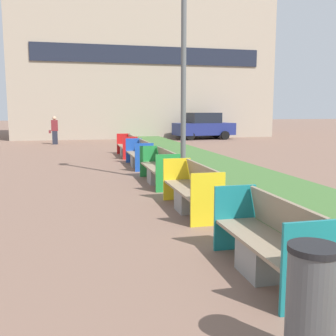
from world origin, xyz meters
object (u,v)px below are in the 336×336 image
at_px(litter_bin, 311,306).
at_px(parked_car_distant, 204,126).
at_px(bench_blue_frame, 140,156).
at_px(pedestrian_walking, 55,130).
at_px(bench_red_frame, 128,148).
at_px(bench_teal_frame, 268,246).
at_px(street_lamp_post, 184,40).
at_px(bench_green_frame, 159,170).
at_px(bench_yellow_frame, 192,193).

distance_m(litter_bin, parked_car_distant, 25.07).
bearing_deg(bench_blue_frame, pedestrian_walking, 107.90).
height_order(bench_red_frame, pedestrian_walking, pedestrian_walking).
distance_m(bench_teal_frame, street_lamp_post, 7.01).
height_order(bench_blue_frame, bench_red_frame, same).
bearing_deg(bench_green_frame, pedestrian_walking, 103.76).
height_order(bench_blue_frame, parked_car_distant, parked_car_distant).
relative_size(bench_teal_frame, litter_bin, 1.95).
relative_size(bench_yellow_frame, parked_car_distant, 0.49).
bearing_deg(bench_blue_frame, bench_teal_frame, -90.04).
xyz_separation_m(bench_yellow_frame, parked_car_distant, (6.65, 19.20, 0.54)).
bearing_deg(bench_red_frame, bench_teal_frame, -90.02).
height_order(bench_red_frame, litter_bin, litter_bin).
bearing_deg(street_lamp_post, bench_yellow_frame, -101.96).
bearing_deg(bench_red_frame, litter_bin, -91.94).
bearing_deg(parked_car_distant, bench_teal_frame, -112.74).
relative_size(bench_blue_frame, bench_red_frame, 1.03).
bearing_deg(pedestrian_walking, parked_car_distant, 11.89).
height_order(bench_teal_frame, bench_blue_frame, same).
xyz_separation_m(bench_green_frame, litter_bin, (-0.50, -7.95, 0.11)).
bearing_deg(street_lamp_post, pedestrian_walking, 105.84).
distance_m(bench_teal_frame, bench_green_frame, 6.29).
xyz_separation_m(street_lamp_post, parked_car_distant, (6.04, 16.32, -2.91)).
bearing_deg(pedestrian_walking, bench_yellow_frame, -78.69).
xyz_separation_m(bench_blue_frame, parked_car_distant, (6.65, 12.71, 0.54)).
bearing_deg(bench_teal_frame, bench_blue_frame, 89.96).
bearing_deg(street_lamp_post, parked_car_distant, 69.68).
bearing_deg(bench_green_frame, bench_red_frame, 90.01).
height_order(bench_green_frame, parked_car_distant, parked_car_distant).
bearing_deg(bench_yellow_frame, bench_teal_frame, -90.06).
height_order(bench_red_frame, parked_car_distant, parked_car_distant).
bearing_deg(litter_bin, bench_teal_frame, 73.42).
relative_size(bench_blue_frame, parked_car_distant, 0.55).
bearing_deg(bench_teal_frame, parked_car_distant, 73.43).
xyz_separation_m(bench_red_frame, pedestrian_walking, (-3.42, 7.26, 0.47)).
xyz_separation_m(bench_red_frame, parked_car_distant, (6.65, 9.37, 0.54)).
height_order(bench_yellow_frame, bench_red_frame, same).
bearing_deg(pedestrian_walking, bench_red_frame, -64.77).
height_order(litter_bin, pedestrian_walking, pedestrian_walking).
bearing_deg(street_lamp_post, bench_teal_frame, -95.79).
bearing_deg(bench_yellow_frame, street_lamp_post, 78.04).
relative_size(litter_bin, street_lamp_post, 0.14).
height_order(bench_yellow_frame, pedestrian_walking, pedestrian_walking).
bearing_deg(bench_red_frame, bench_blue_frame, -89.99).
bearing_deg(street_lamp_post, bench_green_frame, 159.07).
relative_size(bench_teal_frame, bench_green_frame, 0.79).
bearing_deg(parked_car_distant, pedestrian_walking, -174.29).
relative_size(bench_teal_frame, bench_blue_frame, 0.79).
bearing_deg(litter_bin, bench_green_frame, 86.41).
xyz_separation_m(bench_yellow_frame, bench_blue_frame, (0.00, 6.50, 0.01)).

